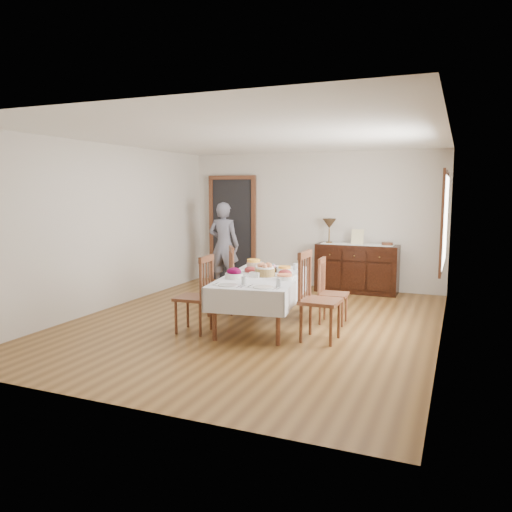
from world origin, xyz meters
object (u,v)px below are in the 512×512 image
at_px(dining_table, 262,282).
at_px(chair_left_far, 223,280).
at_px(table_lamp, 329,224).
at_px(chair_right_near, 316,296).
at_px(chair_left_near, 197,294).
at_px(person, 224,242).
at_px(sideboard, 357,268).
at_px(chair_right_far, 330,290).

bearing_deg(dining_table, chair_left_far, 146.66).
bearing_deg(table_lamp, chair_right_near, -78.57).
relative_size(chair_left_near, chair_right_near, 0.92).
distance_m(chair_left_near, chair_right_near, 1.57).
xyz_separation_m(dining_table, table_lamp, (0.24, 2.79, 0.63)).
distance_m(chair_left_far, chair_right_near, 1.87).
bearing_deg(person, table_lamp, -169.06).
relative_size(dining_table, sideboard, 1.45).
bearing_deg(chair_left_far, chair_left_near, -23.57).
height_order(chair_right_far, person, person).
bearing_deg(table_lamp, chair_right_far, -75.26).
xyz_separation_m(chair_left_far, chair_right_near, (1.69, -0.79, 0.05)).
relative_size(chair_left_near, person, 0.59).
bearing_deg(dining_table, chair_left_near, -143.15).
relative_size(chair_left_far, table_lamp, 2.24).
xyz_separation_m(chair_left_near, chair_right_far, (1.51, 1.13, -0.05)).
relative_size(chair_right_far, table_lamp, 2.02).
relative_size(chair_left_far, chair_right_near, 0.92).
bearing_deg(dining_table, person, 119.14).
bearing_deg(dining_table, table_lamp, 77.32).
bearing_deg(chair_right_far, chair_left_near, 123.82).
height_order(sideboard, person, person).
height_order(dining_table, sideboard, sideboard).
distance_m(chair_right_far, person, 3.15).
distance_m(dining_table, table_lamp, 2.87).
height_order(chair_left_near, chair_right_near, chair_right_near).
height_order(dining_table, chair_right_far, chair_right_far).
xyz_separation_m(chair_right_far, sideboard, (-0.07, 2.30, -0.02)).
bearing_deg(chair_right_far, person, 52.01).
xyz_separation_m(chair_right_near, sideboard, (-0.11, 3.17, -0.12)).
distance_m(chair_left_far, chair_right_far, 1.66).
relative_size(chair_left_far, sideboard, 0.69).
xyz_separation_m(chair_right_far, person, (-2.55, 1.80, 0.41)).
bearing_deg(sideboard, chair_left_near, -112.79).
height_order(chair_left_far, person, person).
relative_size(chair_right_near, person, 0.64).
relative_size(dining_table, chair_left_far, 2.09).
bearing_deg(chair_right_near, dining_table, 67.13).
distance_m(chair_left_far, sideboard, 2.86).
relative_size(chair_left_near, chair_right_far, 1.11).
distance_m(dining_table, chair_right_far, 0.98).
xyz_separation_m(chair_left_near, chair_right_near, (1.55, 0.26, 0.05)).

